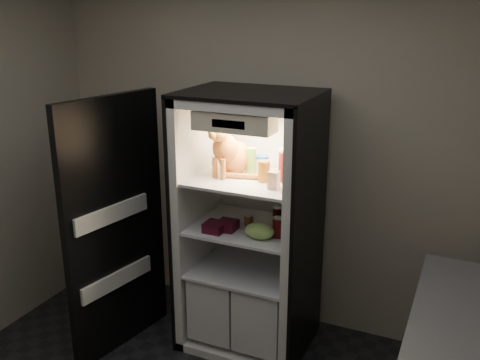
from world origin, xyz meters
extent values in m
plane|color=#BDB39D|center=(0.00, 1.80, 1.35)|extent=(3.60, 0.00, 3.60)
cube|color=white|center=(0.00, 1.67, 0.93)|extent=(0.85, 0.06, 1.85)
cube|color=white|center=(-0.40, 1.35, 0.93)|extent=(0.06, 0.70, 1.85)
cube|color=white|center=(0.40, 1.35, 0.93)|extent=(0.06, 0.70, 1.85)
cube|color=white|center=(0.00, 1.35, 1.82)|extent=(0.85, 0.70, 0.06)
cube|color=white|center=(0.00, 1.35, 0.03)|extent=(0.85, 0.70, 0.06)
cube|color=black|center=(-0.44, 1.35, 0.93)|extent=(0.02, 0.72, 1.87)
cube|color=black|center=(0.44, 1.35, 0.93)|extent=(0.02, 0.72, 1.87)
cube|color=black|center=(0.00, 1.35, 1.86)|extent=(0.90, 0.72, 0.02)
cube|color=white|center=(0.00, 1.32, 1.28)|extent=(0.73, 0.62, 0.02)
cube|color=white|center=(0.00, 1.32, 0.93)|extent=(0.73, 0.62, 0.02)
cube|color=white|center=(-0.18, 1.32, 0.35)|extent=(0.34, 0.58, 0.48)
cube|color=white|center=(0.18, 1.32, 0.35)|extent=(0.34, 0.58, 0.48)
cube|color=white|center=(0.00, 1.32, 0.60)|extent=(0.73, 0.62, 0.02)
cube|color=#F1E6C5|center=(0.00, 1.11, 1.72)|extent=(0.52, 0.18, 0.12)
cube|color=black|center=(0.00, 1.02, 1.72)|extent=(0.22, 0.01, 0.05)
cube|color=black|center=(-0.85, 0.95, 0.93)|extent=(0.22, 0.87, 1.85)
cube|color=white|center=(-0.84, 0.89, 0.55)|extent=(0.18, 0.64, 0.12)
cube|color=white|center=(-0.84, 0.89, 1.05)|extent=(0.18, 0.64, 0.12)
ellipsoid|color=#BE4A18|center=(-0.14, 1.41, 1.40)|extent=(0.27, 0.31, 0.23)
ellipsoid|color=#BE4A18|center=(-0.16, 1.30, 1.49)|extent=(0.21, 0.19, 0.20)
sphere|color=orange|center=(-0.17, 1.23, 1.62)|extent=(0.17, 0.17, 0.14)
sphere|color=orange|center=(-0.18, 1.17, 1.60)|extent=(0.07, 0.07, 0.06)
cone|color=orange|center=(-0.21, 1.25, 1.69)|extent=(0.07, 0.07, 0.07)
cone|color=orange|center=(-0.13, 1.24, 1.69)|extent=(0.07, 0.07, 0.07)
cylinder|color=#BE4A18|center=(-0.21, 1.24, 1.36)|extent=(0.04, 0.04, 0.14)
cylinder|color=#BE4A18|center=(-0.14, 1.23, 1.36)|extent=(0.04, 0.04, 0.14)
cylinder|color=#BE4A18|center=(-0.04, 1.29, 1.31)|extent=(0.26, 0.10, 0.04)
cylinder|color=green|center=(-0.02, 1.42, 1.38)|extent=(0.07, 0.07, 0.17)
cylinder|color=green|center=(-0.02, 1.42, 1.47)|extent=(0.07, 0.07, 0.02)
cylinder|color=white|center=(0.05, 1.46, 1.35)|extent=(0.09, 0.09, 0.11)
cylinder|color=blue|center=(0.05, 1.46, 1.41)|extent=(0.09, 0.09, 0.02)
cylinder|color=maroon|center=(0.13, 1.30, 1.35)|extent=(0.08, 0.08, 0.13)
cylinder|color=#CB8A36|center=(0.13, 1.30, 1.43)|extent=(0.08, 0.08, 0.01)
cylinder|color=maroon|center=(0.27, 1.38, 1.39)|extent=(0.13, 0.13, 0.20)
cylinder|color=white|center=(0.27, 1.38, 1.50)|extent=(0.13, 0.13, 0.02)
cube|color=silver|center=(0.24, 1.19, 1.35)|extent=(0.07, 0.07, 0.11)
cylinder|color=black|center=(0.18, 1.44, 1.00)|extent=(0.06, 0.06, 0.12)
cylinder|color=#B2B2B2|center=(0.18, 1.44, 1.06)|extent=(0.07, 0.07, 0.00)
cylinder|color=black|center=(0.30, 1.32, 1.00)|extent=(0.06, 0.06, 0.11)
cylinder|color=#B2B2B2|center=(0.30, 1.32, 1.06)|extent=(0.06, 0.06, 0.00)
cylinder|color=black|center=(0.26, 1.23, 1.01)|extent=(0.07, 0.07, 0.13)
cylinder|color=#B2B2B2|center=(0.26, 1.23, 1.08)|extent=(0.07, 0.07, 0.00)
cylinder|color=brown|center=(0.01, 1.32, 0.98)|extent=(0.06, 0.06, 0.08)
cylinder|color=#B2B2B2|center=(0.01, 1.32, 1.02)|extent=(0.06, 0.06, 0.01)
ellipsoid|color=#83AF51|center=(0.16, 1.16, 0.99)|extent=(0.20, 0.15, 0.10)
cube|color=#530D23|center=(-0.16, 1.13, 0.97)|extent=(0.13, 0.13, 0.07)
cube|color=#530D23|center=(-0.10, 1.20, 0.97)|extent=(0.13, 0.13, 0.06)
camera|label=1|loc=(1.38, -1.85, 2.39)|focal=40.00mm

